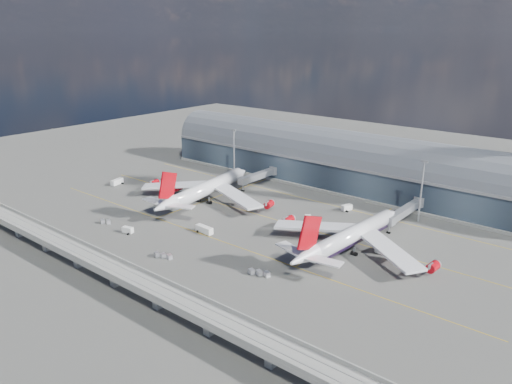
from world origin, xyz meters
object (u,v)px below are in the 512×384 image
Objects in this scene: service_truck_0 at (117,182)px; service_truck_1 at (128,230)px; airliner_right at (351,236)px; service_truck_3 at (382,248)px; floodlight_mast_left at (234,152)px; floodlight_mast_right at (421,190)px; cargo_train_0 at (106,222)px; service_truck_4 at (347,208)px; cargo_train_1 at (163,256)px; service_truck_2 at (204,230)px; cargo_train_2 at (259,273)px; airliner_left at (205,189)px; service_truck_5 at (308,220)px.

service_truck_0 reaches higher than service_truck_1.
service_truck_3 is (9.22, 6.06, -4.03)m from airliner_right.
service_truck_0 is at bearing -127.70° from floodlight_mast_left.
cargo_train_0 is at bearing -139.43° from floodlight_mast_right.
floodlight_mast_right is at bearing 6.62° from service_truck_0.
service_truck_4 is 1.03× the size of cargo_train_0.
cargo_train_1 is at bearing -69.31° from cargo_train_0.
service_truck_4 is at bearing -24.31° from service_truck_2.
service_truck_3 is at bearing -28.43° from cargo_train_1.
service_truck_2 is 1.63× the size of cargo_train_0.
service_truck_4 is at bearing -12.80° from cargo_train_0.
cargo_train_0 is at bearing 113.97° from cargo_train_2.
floodlight_mast_right reaches higher than airliner_right.
floodlight_mast_right is 3.49× the size of service_truck_0.
cargo_train_2 is at bearing -106.27° from service_truck_2.
service_truck_4 is 70.49m from cargo_train_2.
service_truck_3 is at bearing -35.83° from cargo_train_0.
airliner_right is at bearing -13.63° from airliner_left.
service_truck_4 is (71.20, -7.08, -12.29)m from floodlight_mast_left.
floodlight_mast_left is 1.00× the size of floodlight_mast_right.
service_truck_5 is (-4.04, -23.54, 0.23)m from service_truck_4.
airliner_left is at bearing -165.31° from service_truck_3.
floodlight_mast_right is 38.20m from service_truck_3.
airliner_right is (76.57, -4.97, -0.69)m from airliner_left.
service_truck_4 is at bearing 42.04° from service_truck_5.
service_truck_2 reaches higher than service_truck_1.
cargo_train_1 is at bearing -131.21° from airliner_right.
service_truck_1 is 70.52m from service_truck_5.
floodlight_mast_left is at bearing 46.15° from cargo_train_1.
service_truck_4 is (55.25, 30.14, -4.71)m from airliner_left.
airliner_left is at bearing 78.24° from cargo_train_2.
service_truck_0 is 65.70m from service_truck_1.
floodlight_mast_right is at bearing 13.96° from airliner_left.
cargo_train_0 is (-62.87, -51.32, -0.72)m from service_truck_5.
cargo_train_1 is 34.96m from cargo_train_2.
floodlight_mast_left is at bearing 117.27° from service_truck_5.
floodlight_mast_right is at bearing 34.27° from service_truck_4.
service_truck_2 is at bearing -55.65° from airliner_left.
airliner_right is 55.28m from service_truck_2.
service_truck_0 is at bearing -173.88° from airliner_right.
airliner_right is at bearing -10.22° from service_truck_0.
service_truck_4 is at bearing 125.15° from airliner_right.
service_truck_3 is 107.69m from cargo_train_0.
cargo_train_0 is at bearing 100.03° from cargo_train_1.
service_truck_1 reaches higher than cargo_train_2.
cargo_train_2 is (33.17, 11.03, 0.02)m from cargo_train_1.
airliner_right is at bearing -38.27° from service_truck_4.
service_truck_1 is at bearing -76.92° from floodlight_mast_left.
service_truck_4 reaches higher than cargo_train_2.
service_truck_4 is at bearing -5.68° from floodlight_mast_left.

